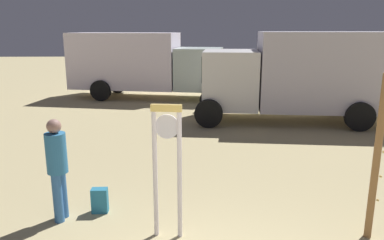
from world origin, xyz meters
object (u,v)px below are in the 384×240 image
at_px(standing_clock, 167,158).
at_px(backpack, 100,200).
at_px(box_truck_near, 305,74).
at_px(box_truck_far, 142,63).
at_px(person_near_clock, 57,165).

distance_m(standing_clock, backpack, 1.76).
bearing_deg(box_truck_near, box_truck_far, 141.07).
relative_size(standing_clock, backpack, 4.74).
bearing_deg(standing_clock, box_truck_far, 96.83).
distance_m(box_truck_near, box_truck_far, 7.50).
bearing_deg(box_truck_near, person_near_clock, -133.13).
bearing_deg(box_truck_near, backpack, -131.29).
relative_size(backpack, box_truck_far, 0.06).
distance_m(backpack, box_truck_far, 11.17).
height_order(standing_clock, person_near_clock, standing_clock).
height_order(backpack, box_truck_far, box_truck_far).
height_order(standing_clock, box_truck_far, box_truck_far).
xyz_separation_m(standing_clock, person_near_clock, (-1.77, 0.57, -0.28)).
xyz_separation_m(backpack, box_truck_far, (-0.24, 11.09, 1.36)).
bearing_deg(person_near_clock, backpack, 21.32).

